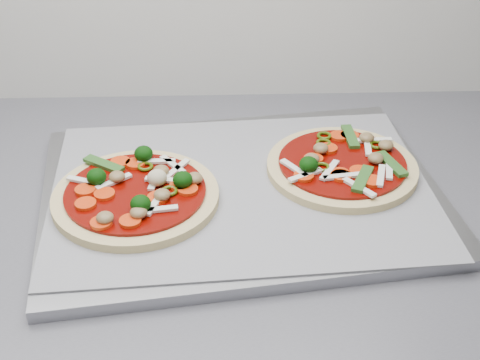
{
  "coord_description": "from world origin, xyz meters",
  "views": [
    {
      "loc": [
        0.32,
        0.62,
        1.38
      ],
      "look_at": [
        0.35,
        1.31,
        0.93
      ],
      "focal_mm": 50.0,
      "sensor_mm": 36.0,
      "label": 1
    }
  ],
  "objects": [
    {
      "name": "pizza_right",
      "position": [
        0.48,
        1.34,
        0.93
      ],
      "size": [
        0.25,
        0.25,
        0.03
      ],
      "rotation": [
        0.0,
        0.0,
        0.43
      ],
      "color": "tan",
      "rests_on": "parchment"
    },
    {
      "name": "parchment",
      "position": [
        0.35,
        1.31,
        0.92
      ],
      "size": [
        0.49,
        0.37,
        0.0
      ],
      "primitive_type": "cube",
      "rotation": [
        0.0,
        0.0,
        0.07
      ],
      "color": "gray",
      "rests_on": "baking_tray"
    },
    {
      "name": "pizza_left",
      "position": [
        0.22,
        1.28,
        0.93
      ],
      "size": [
        0.27,
        0.27,
        0.03
      ],
      "rotation": [
        0.0,
        0.0,
        0.48
      ],
      "color": "tan",
      "rests_on": "parchment"
    },
    {
      "name": "baking_tray",
      "position": [
        0.35,
        1.31,
        0.91
      ],
      "size": [
        0.53,
        0.42,
        0.02
      ],
      "primitive_type": "cube",
      "rotation": [
        0.0,
        0.0,
        0.13
      ],
      "color": "gray",
      "rests_on": "countertop"
    }
  ]
}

